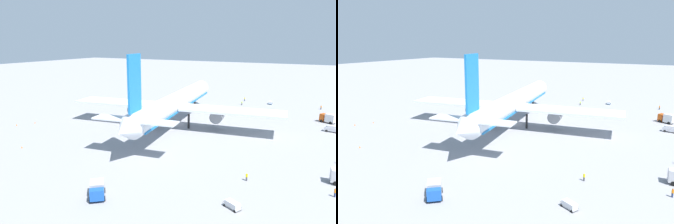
{
  "view_description": "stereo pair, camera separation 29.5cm",
  "coord_description": "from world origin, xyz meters",
  "views": [
    {
      "loc": [
        -86.3,
        -43.52,
        26.56
      ],
      "look_at": [
        -4.91,
        0.47,
        5.03
      ],
      "focal_mm": 32.83,
      "sensor_mm": 36.0,
      "label": 1
    },
    {
      "loc": [
        -86.16,
        -43.78,
        26.56
      ],
      "look_at": [
        -4.91,
        0.47,
        5.03
      ],
      "focal_mm": 32.83,
      "sensor_mm": 36.0,
      "label": 2
    }
  ],
  "objects": [
    {
      "name": "ground_plane",
      "position": [
        0.0,
        0.0,
        0.0
      ],
      "size": [
        600.0,
        600.0,
        0.0
      ],
      "primitive_type": "plane",
      "color": "gray"
    },
    {
      "name": "airliner",
      "position": [
        -1.32,
        -0.19,
        7.3
      ],
      "size": [
        74.41,
        67.33,
        23.74
      ],
      "color": "silver",
      "rests_on": "ground"
    },
    {
      "name": "service_truck_0",
      "position": [
        25.29,
        -43.49,
        1.69
      ],
      "size": [
        4.28,
        5.37,
        3.11
      ],
      "color": "#BF4C14",
      "rests_on": "ground"
    },
    {
      "name": "service_truck_1",
      "position": [
        -49.26,
        -9.51,
        1.42
      ],
      "size": [
        5.17,
        4.87,
        2.54
      ],
      "color": "#194CA5",
      "rests_on": "ground"
    },
    {
      "name": "service_van",
      "position": [
        14.21,
        -44.91,
        1.03
      ],
      "size": [
        2.59,
        4.66,
        1.97
      ],
      "color": "silver",
      "rests_on": "ground"
    },
    {
      "name": "baggage_cart_0",
      "position": [
        48.03,
        -20.79,
        0.73
      ],
      "size": [
        3.26,
        1.71,
        1.33
      ],
      "color": "#26598C",
      "rests_on": "ground"
    },
    {
      "name": "baggage_cart_2",
      "position": [
        -41.7,
        -31.29,
        0.66
      ],
      "size": [
        2.58,
        3.48,
        1.18
      ],
      "color": "gray",
      "rests_on": "ground"
    },
    {
      "name": "ground_worker_1",
      "position": [
        -29.62,
        -45.93,
        0.84
      ],
      "size": [
        0.57,
        0.57,
        1.66
      ],
      "color": "navy",
      "rests_on": "ground"
    },
    {
      "name": "ground_worker_2",
      "position": [
        49.72,
        -9.32,
        0.91
      ],
      "size": [
        0.55,
        0.55,
        1.78
      ],
      "color": "navy",
      "rests_on": "ground"
    },
    {
      "name": "ground_worker_3",
      "position": [
        -30.6,
        -30.76,
        0.83
      ],
      "size": [
        0.44,
        0.44,
        1.64
      ],
      "color": "#3F3F47",
      "rests_on": "ground"
    },
    {
      "name": "ground_worker_4",
      "position": [
        46.84,
        -40.44,
        0.85
      ],
      "size": [
        0.43,
        0.43,
        1.67
      ],
      "color": "black",
      "rests_on": "ground"
    },
    {
      "name": "ground_worker_5",
      "position": [
        40.31,
        -10.6,
        0.89
      ],
      "size": [
        0.52,
        0.52,
        1.74
      ],
      "color": "black",
      "rests_on": "ground"
    },
    {
      "name": "traffic_cone_0",
      "position": [
        -44.81,
        -5.84,
        0.28
      ],
      "size": [
        0.36,
        0.36,
        0.55
      ],
      "primitive_type": "cone",
      "color": "orange",
      "rests_on": "ground"
    },
    {
      "name": "traffic_cone_1",
      "position": [
        -26.02,
        44.24,
        0.28
      ],
      "size": [
        0.36,
        0.36,
        0.55
      ],
      "primitive_type": "cone",
      "color": "orange",
      "rests_on": "ground"
    },
    {
      "name": "traffic_cone_2",
      "position": [
        -39.12,
        24.13,
        0.28
      ],
      "size": [
        0.36,
        0.36,
        0.55
      ],
      "primitive_type": "cone",
      "color": "orange",
      "rests_on": "ground"
    },
    {
      "name": "traffic_cone_3",
      "position": [
        -21.25,
        41.54,
        0.28
      ],
      "size": [
        0.36,
        0.36,
        0.55
      ],
      "primitive_type": "cone",
      "color": "orange",
      "rests_on": "ground"
    },
    {
      "name": "traffic_cone_4",
      "position": [
        42.92,
        10.76,
        0.28
      ],
      "size": [
        0.36,
        0.36,
        0.55
      ],
      "primitive_type": "cone",
      "color": "orange",
      "rests_on": "ground"
    }
  ]
}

